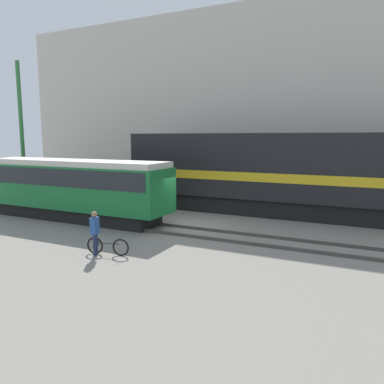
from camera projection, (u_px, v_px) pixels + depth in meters
The scene contains 9 objects.
ground_plane at pixel (184, 225), 19.19m from camera, with size 120.00×120.00×0.00m, color gray.
track_near at pixel (172, 229), 18.05m from camera, with size 60.00×1.50×0.14m.
track_far at pixel (218, 208), 23.40m from camera, with size 60.00×1.51×0.14m.
building_backdrop at pixel (255, 106), 29.06m from camera, with size 39.47×6.00×13.70m.
freight_locomotive at pixel (279, 172), 21.44m from camera, with size 18.07×3.04×5.30m.
streetcar at pixel (74, 185), 20.42m from camera, with size 11.36×2.54×3.26m.
bicycle at pixel (108, 246), 14.29m from camera, with size 1.72×0.54×0.74m.
person at pixel (95, 229), 14.15m from camera, with size 0.29×0.40×1.71m.
utility_pole_left at pixel (22, 133), 25.86m from camera, with size 0.27×0.27×9.60m.
Camera 1 is at (8.56, -16.67, 4.47)m, focal length 35.00 mm.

